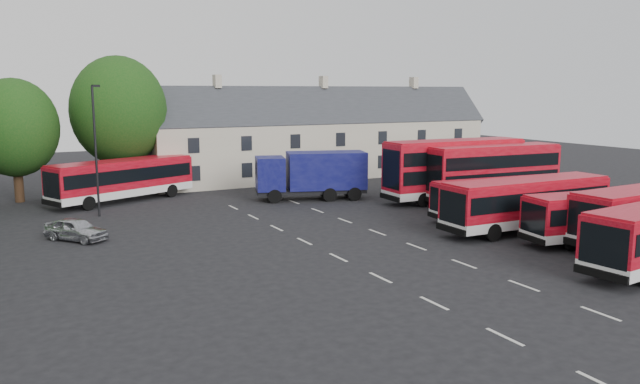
{
  "coord_description": "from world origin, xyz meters",
  "views": [
    {
      "loc": [
        -15.51,
        -25.48,
        8.6
      ],
      "look_at": [
        2.79,
        9.38,
        2.2
      ],
      "focal_mm": 35.0,
      "sensor_mm": 36.0,
      "label": 1
    }
  ],
  "objects_px": {
    "lamppost": "(96,147)",
    "box_truck": "(313,173)",
    "silver_car": "(76,229)",
    "bus_dd_south": "(493,170)"
  },
  "relations": [
    {
      "from": "box_truck",
      "to": "lamppost",
      "type": "bearing_deg",
      "value": -165.08
    },
    {
      "from": "lamppost",
      "to": "box_truck",
      "type": "bearing_deg",
      "value": -2.68
    },
    {
      "from": "silver_car",
      "to": "lamppost",
      "type": "bearing_deg",
      "value": 32.89
    },
    {
      "from": "bus_dd_south",
      "to": "silver_car",
      "type": "distance_m",
      "value": 30.03
    },
    {
      "from": "box_truck",
      "to": "silver_car",
      "type": "xyz_separation_m",
      "value": [
        -18.49,
        -6.0,
        -1.47
      ]
    },
    {
      "from": "box_truck",
      "to": "lamppost",
      "type": "xyz_separation_m",
      "value": [
        -16.21,
        0.76,
        2.68
      ]
    },
    {
      "from": "lamppost",
      "to": "bus_dd_south",
      "type": "bearing_deg",
      "value": -17.82
    },
    {
      "from": "box_truck",
      "to": "lamppost",
      "type": "height_order",
      "value": "lamppost"
    },
    {
      "from": "lamppost",
      "to": "silver_car",
      "type": "bearing_deg",
      "value": -108.66
    },
    {
      "from": "box_truck",
      "to": "silver_car",
      "type": "distance_m",
      "value": 19.49
    }
  ]
}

